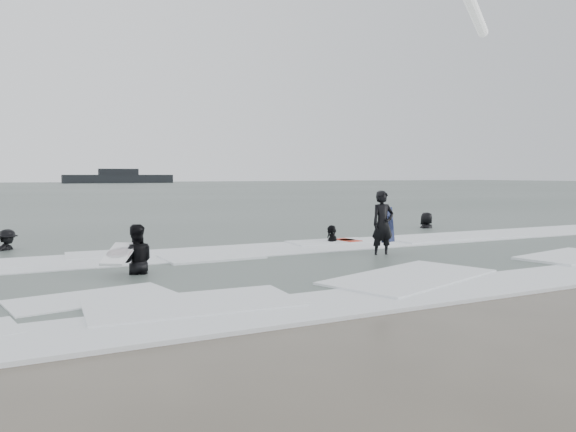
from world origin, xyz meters
name	(u,v)px	position (x,y,z in m)	size (l,w,h in m)	color
ground	(400,289)	(0.00, 0.00, 0.00)	(320.00, 320.00, 0.00)	brown
sea	(64,189)	(0.00, 80.00, 0.06)	(320.00, 320.00, 0.00)	#47544C
surfer_centre	(382,257)	(2.20, 3.67, 0.00)	(0.66, 0.44, 1.82)	black
surfer_wading	(136,276)	(-4.36, 3.73, 0.00)	(0.82, 0.64, 1.70)	black
surfer_breaker	(8,252)	(-6.95, 9.17, 0.00)	(0.98, 0.56, 1.52)	black
surfer_right_near	(332,244)	(2.37, 6.64, 0.00)	(1.04, 0.43, 1.78)	black
surfer_right_far	(427,229)	(8.36, 9.20, 0.00)	(0.90, 0.59, 1.85)	black
surf_foam	(310,261)	(0.00, 3.70, 0.04)	(30.03, 9.06, 0.09)	white
bodyboards	(299,239)	(0.16, 4.63, 0.50)	(8.39, 4.09, 1.25)	#0E1843
vessel_horizon	(119,178)	(17.24, 137.76, 1.35)	(26.68, 4.76, 3.62)	black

